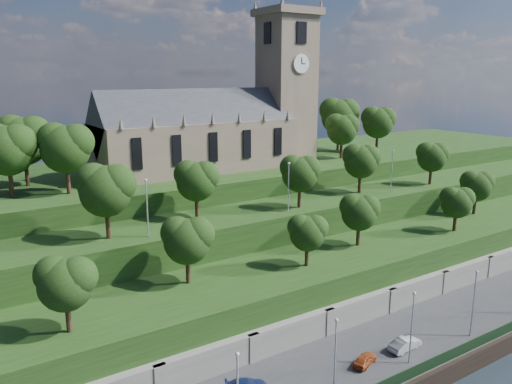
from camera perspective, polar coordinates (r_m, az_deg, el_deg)
promenade at (r=59.01m, az=15.62°, el=-17.02°), size 160.00×12.00×2.00m
quay_wall at (r=55.81m, az=20.51°, el=-19.20°), size 160.00×0.50×2.20m
fence at (r=55.36m, az=20.08°, el=-17.64°), size 160.00×0.10×1.20m
retaining_wall at (r=61.85m, az=11.49°, el=-13.70°), size 160.00×2.10×5.00m
embankment_lower at (r=65.19m, az=7.82°, el=-10.62°), size 160.00×12.00×8.00m
embankment_upper at (r=72.50m, az=2.21°, el=-6.28°), size 160.00×10.00×12.00m
hilltop at (r=89.30m, az=-5.50°, el=-1.52°), size 160.00×32.00×15.00m
church at (r=83.51m, az=-3.97°, el=7.96°), size 38.60×12.35×27.60m
trees_lower at (r=62.73m, az=8.43°, el=-3.06°), size 70.02×8.91×7.56m
trees_upper at (r=68.68m, az=2.39°, el=2.44°), size 60.58×8.07×8.75m
trees_hilltop at (r=82.40m, az=-4.07°, el=7.21°), size 74.05×16.71×10.68m
lamp_posts_promenade at (r=53.10m, az=17.40°, el=-14.03°), size 60.36×0.36×7.76m
lamp_posts_upper at (r=67.39m, az=3.74°, el=1.05°), size 40.36×0.36×6.86m
car_left at (r=53.68m, az=12.34°, el=-18.17°), size 3.57×2.39×1.13m
car_middle at (r=57.09m, az=16.66°, el=-16.29°), size 4.05×1.59×1.31m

